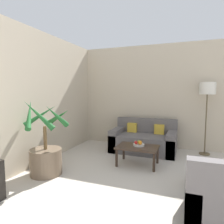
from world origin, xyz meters
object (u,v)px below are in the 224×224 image
at_px(orange_fruit, 140,143).
at_px(armchair, 222,203).
at_px(sofa_loveseat, 144,140).
at_px(floor_lamp, 207,92).
at_px(apple_red, 136,142).
at_px(coffee_table, 138,149).
at_px(potted_palm, 46,153).
at_px(fruit_bowl, 139,145).
at_px(ottoman, 216,180).
at_px(apple_green, 139,142).

relative_size(orange_fruit, armchair, 0.10).
bearing_deg(sofa_loveseat, floor_lamp, 10.27).
bearing_deg(apple_red, floor_lamp, 41.86).
relative_size(coffee_table, apple_red, 11.95).
relative_size(potted_palm, floor_lamp, 0.80).
distance_m(potted_palm, fruit_bowl, 1.80).
distance_m(apple_red, ottoman, 1.55).
xyz_separation_m(apple_green, armchair, (1.30, -1.56, -0.19)).
bearing_deg(armchair, fruit_bowl, 130.25).
bearing_deg(ottoman, orange_fruit, 153.99).
xyz_separation_m(coffee_table, orange_fruit, (0.05, 0.01, 0.13)).
xyz_separation_m(coffee_table, apple_green, (0.00, 0.08, 0.13)).
bearing_deg(apple_green, floor_lamp, 41.06).
distance_m(apple_green, armchair, 2.04).
height_order(potted_palm, fruit_bowl, potted_palm).
height_order(apple_red, orange_fruit, orange_fruit).
relative_size(potted_palm, apple_red, 19.81).
xyz_separation_m(orange_fruit, armchair, (1.26, -1.49, -0.20)).
bearing_deg(coffee_table, fruit_bowl, 77.67).
bearing_deg(fruit_bowl, potted_palm, -143.29).
bearing_deg(armchair, ottoman, 87.06).
height_order(sofa_loveseat, coffee_table, sofa_loveseat).
bearing_deg(potted_palm, sofa_loveseat, 55.87).
bearing_deg(ottoman, sofa_loveseat, 131.74).
height_order(fruit_bowl, apple_red, apple_red).
bearing_deg(potted_palm, apple_red, 36.49).
height_order(sofa_loveseat, apple_red, sofa_loveseat).
xyz_separation_m(potted_palm, coffee_table, (1.43, 1.02, -0.06)).
bearing_deg(potted_palm, orange_fruit, 34.85).
bearing_deg(apple_red, armchair, -47.89).
bearing_deg(fruit_bowl, floor_lamp, 41.84).
height_order(fruit_bowl, ottoman, fruit_bowl).
distance_m(coffee_table, apple_red, 0.13).
relative_size(apple_green, orange_fruit, 0.88).
distance_m(coffee_table, orange_fruit, 0.14).
xyz_separation_m(fruit_bowl, orange_fruit, (0.04, -0.04, 0.06)).
relative_size(floor_lamp, armchair, 2.05).
relative_size(potted_palm, armchair, 1.65).
xyz_separation_m(floor_lamp, coffee_table, (-1.33, -1.23, -1.14)).
xyz_separation_m(fruit_bowl, apple_green, (-0.01, 0.03, 0.06)).
xyz_separation_m(potted_palm, orange_fruit, (1.48, 1.03, 0.08)).
distance_m(fruit_bowl, apple_green, 0.06).
bearing_deg(armchair, apple_green, 129.93).
bearing_deg(floor_lamp, potted_palm, -140.76).
distance_m(sofa_loveseat, floor_lamp, 1.87).
relative_size(fruit_bowl, orange_fruit, 2.87).
height_order(coffee_table, fruit_bowl, fruit_bowl).
distance_m(fruit_bowl, armchair, 2.01).
relative_size(apple_red, armchair, 0.08).
bearing_deg(orange_fruit, armchair, -49.76).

